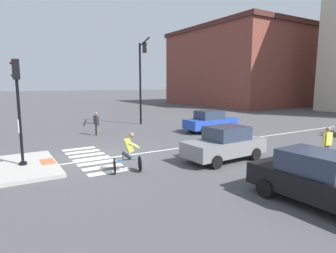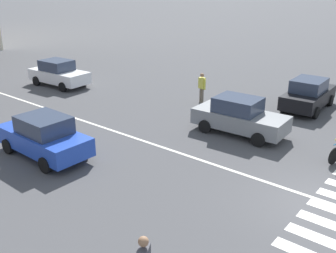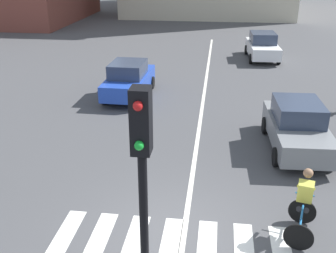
{
  "view_description": "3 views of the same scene",
  "coord_description": "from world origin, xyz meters",
  "px_view_note": "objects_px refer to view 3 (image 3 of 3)",
  "views": [
    {
      "loc": [
        13.57,
        -4.15,
        3.64
      ],
      "look_at": [
        -0.11,
        4.14,
        1.24
      ],
      "focal_mm": 30.44,
      "sensor_mm": 36.0,
      "label": 1
    },
    {
      "loc": [
        -10.83,
        -2.52,
        6.5
      ],
      "look_at": [
        -1.06,
        5.37,
        1.65
      ],
      "focal_mm": 41.31,
      "sensor_mm": 36.0,
      "label": 2
    },
    {
      "loc": [
        0.89,
        -7.7,
        6.07
      ],
      "look_at": [
        -0.66,
        4.35,
        0.88
      ],
      "focal_mm": 42.97,
      "sensor_mm": 36.0,
      "label": 3
    }
  ],
  "objects_px": {
    "car_white_eastbound_distant": "(263,46)",
    "car_grey_eastbound_mid": "(297,126)",
    "signal_pole": "(144,217)",
    "cyclist": "(304,203)",
    "car_blue_westbound_far": "(129,79)"
  },
  "relations": [
    {
      "from": "signal_pole",
      "to": "car_grey_eastbound_mid",
      "type": "xyz_separation_m",
      "value": [
        3.59,
        8.42,
        -2.06
      ]
    },
    {
      "from": "car_white_eastbound_distant",
      "to": "car_grey_eastbound_mid",
      "type": "xyz_separation_m",
      "value": [
        0.01,
        -12.98,
        0.0
      ]
    },
    {
      "from": "car_grey_eastbound_mid",
      "to": "cyclist",
      "type": "relative_size",
      "value": 2.48
    },
    {
      "from": "car_blue_westbound_far",
      "to": "signal_pole",
      "type": "bearing_deg",
      "value": -76.38
    },
    {
      "from": "car_blue_westbound_far",
      "to": "car_grey_eastbound_mid",
      "type": "bearing_deg",
      "value": -34.8
    },
    {
      "from": "car_white_eastbound_distant",
      "to": "car_blue_westbound_far",
      "type": "bearing_deg",
      "value": -129.22
    },
    {
      "from": "car_white_eastbound_distant",
      "to": "cyclist",
      "type": "height_order",
      "value": "cyclist"
    },
    {
      "from": "car_white_eastbound_distant",
      "to": "signal_pole",
      "type": "bearing_deg",
      "value": -99.49
    },
    {
      "from": "signal_pole",
      "to": "cyclist",
      "type": "xyz_separation_m",
      "value": [
        2.98,
        3.71,
        -2.0
      ]
    },
    {
      "from": "signal_pole",
      "to": "cyclist",
      "type": "height_order",
      "value": "signal_pole"
    },
    {
      "from": "car_grey_eastbound_mid",
      "to": "car_blue_westbound_far",
      "type": "bearing_deg",
      "value": 145.2
    },
    {
      "from": "car_white_eastbound_distant",
      "to": "car_grey_eastbound_mid",
      "type": "distance_m",
      "value": 12.98
    },
    {
      "from": "car_white_eastbound_distant",
      "to": "cyclist",
      "type": "bearing_deg",
      "value": -91.94
    },
    {
      "from": "cyclist",
      "to": "car_grey_eastbound_mid",
      "type": "bearing_deg",
      "value": 82.57
    },
    {
      "from": "signal_pole",
      "to": "car_white_eastbound_distant",
      "type": "height_order",
      "value": "signal_pole"
    }
  ]
}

